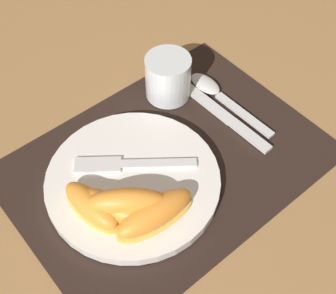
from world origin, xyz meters
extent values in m
plane|color=#A37547|center=(0.00, 0.00, 0.00)|extent=(3.00, 3.00, 0.00)
cube|color=black|center=(0.00, 0.00, 0.00)|extent=(0.47, 0.34, 0.00)
cylinder|color=white|center=(-0.07, 0.00, 0.01)|extent=(0.26, 0.26, 0.02)
cylinder|color=silver|center=(0.09, 0.11, 0.04)|extent=(0.08, 0.08, 0.08)
cylinder|color=#F9AD19|center=(0.09, 0.11, 0.02)|extent=(0.06, 0.06, 0.03)
cube|color=silver|center=(0.13, -0.05, 0.01)|extent=(0.02, 0.08, 0.01)
cube|color=silver|center=(0.13, 0.05, 0.01)|extent=(0.02, 0.12, 0.01)
cube|color=silver|center=(0.16, -0.01, 0.01)|extent=(0.02, 0.12, 0.01)
ellipsoid|color=silver|center=(0.16, 0.08, 0.01)|extent=(0.04, 0.06, 0.01)
cube|color=silver|center=(-0.02, -0.01, 0.02)|extent=(0.10, 0.08, 0.00)
cube|color=silver|center=(-0.09, 0.05, 0.02)|extent=(0.07, 0.06, 0.00)
ellipsoid|color=#F7C656|center=(-0.14, -0.01, 0.02)|extent=(0.05, 0.11, 0.01)
ellipsoid|color=orange|center=(-0.14, -0.01, 0.04)|extent=(0.05, 0.10, 0.03)
ellipsoid|color=#F7C656|center=(-0.12, -0.03, 0.02)|extent=(0.10, 0.14, 0.01)
ellipsoid|color=orange|center=(-0.12, -0.03, 0.04)|extent=(0.09, 0.13, 0.04)
ellipsoid|color=#F7C656|center=(-0.11, -0.04, 0.02)|extent=(0.12, 0.11, 0.01)
ellipsoid|color=orange|center=(-0.11, -0.04, 0.04)|extent=(0.12, 0.10, 0.05)
ellipsoid|color=#F7C656|center=(-0.08, -0.07, 0.02)|extent=(0.12, 0.06, 0.01)
ellipsoid|color=orange|center=(-0.08, -0.07, 0.04)|extent=(0.12, 0.05, 0.04)
camera|label=1|loc=(-0.27, -0.33, 0.59)|focal=50.00mm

